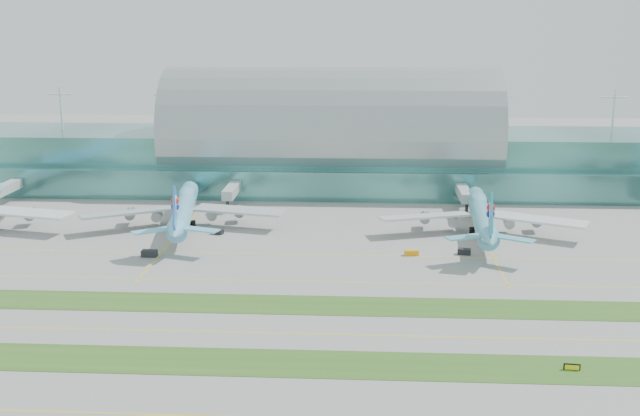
# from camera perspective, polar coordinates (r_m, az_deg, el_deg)

# --- Properties ---
(ground) EXTENTS (700.00, 700.00, 0.00)m
(ground) POSITION_cam_1_polar(r_m,az_deg,el_deg) (170.73, -1.07, -7.16)
(ground) COLOR gray
(ground) RESTS_ON ground
(terminal) EXTENTS (340.00, 69.10, 36.00)m
(terminal) POSITION_cam_1_polar(r_m,az_deg,el_deg) (292.18, 0.83, 4.29)
(terminal) COLOR #3D7A75
(terminal) RESTS_ON ground
(grass_strip_near) EXTENTS (420.00, 12.00, 0.08)m
(grass_strip_near) POSITION_cam_1_polar(r_m,az_deg,el_deg) (144.87, -1.92, -10.98)
(grass_strip_near) COLOR #2D591E
(grass_strip_near) RESTS_ON ground
(grass_strip_far) EXTENTS (420.00, 12.00, 0.08)m
(grass_strip_far) POSITION_cam_1_polar(r_m,az_deg,el_deg) (172.59, -1.02, -6.91)
(grass_strip_far) COLOR #2D591E
(grass_strip_far) RESTS_ON ground
(taxiline_b) EXTENTS (420.00, 0.35, 0.01)m
(taxiline_b) POSITION_cam_1_polar(r_m,az_deg,el_deg) (157.72, -1.45, -8.92)
(taxiline_b) COLOR yellow
(taxiline_b) RESTS_ON ground
(taxiline_c) EXTENTS (420.00, 0.35, 0.01)m
(taxiline_c) POSITION_cam_1_polar(r_m,az_deg,el_deg) (187.67, -0.65, -5.25)
(taxiline_c) COLOR yellow
(taxiline_c) RESTS_ON ground
(taxiline_d) EXTENTS (420.00, 0.35, 0.01)m
(taxiline_d) POSITION_cam_1_polar(r_m,az_deg,el_deg) (208.61, -0.24, -3.34)
(taxiline_d) COLOR yellow
(taxiline_d) RESTS_ON ground
(airliner_b) EXTENTS (59.02, 67.60, 18.64)m
(airliner_b) POSITION_cam_1_polar(r_m,az_deg,el_deg) (238.92, -9.65, 0.03)
(airliner_b) COLOR #6AC2E9
(airliner_b) RESTS_ON ground
(airliner_c) EXTENTS (58.61, 66.68, 18.34)m
(airliner_c) POSITION_cam_1_polar(r_m,az_deg,el_deg) (232.62, 11.40, -0.43)
(airliner_c) COLOR #5CB3CB
(airliner_c) RESTS_ON ground
(gse_c) EXTENTS (3.93, 2.29, 1.71)m
(gse_c) POSITION_cam_1_polar(r_m,az_deg,el_deg) (211.48, -12.04, -3.17)
(gse_c) COLOR black
(gse_c) RESTS_ON ground
(gse_d) EXTENTS (3.51, 2.63, 1.38)m
(gse_d) POSITION_cam_1_polar(r_m,az_deg,el_deg) (230.34, -7.29, -1.68)
(gse_d) COLOR black
(gse_d) RESTS_ON ground
(gse_e) EXTENTS (3.79, 2.06, 1.34)m
(gse_e) POSITION_cam_1_polar(r_m,az_deg,el_deg) (209.45, 6.53, -3.17)
(gse_e) COLOR orange
(gse_e) RESTS_ON ground
(gse_f) EXTENTS (3.63, 2.51, 1.53)m
(gse_f) POSITION_cam_1_polar(r_m,az_deg,el_deg) (212.12, 10.22, -3.06)
(gse_f) COLOR black
(gse_f) RESTS_ON ground
(taxiway_sign_east) EXTENTS (2.88, 0.66, 1.21)m
(taxiway_sign_east) POSITION_cam_1_polar(r_m,az_deg,el_deg) (148.62, 17.48, -10.74)
(taxiway_sign_east) COLOR black
(taxiway_sign_east) RESTS_ON ground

